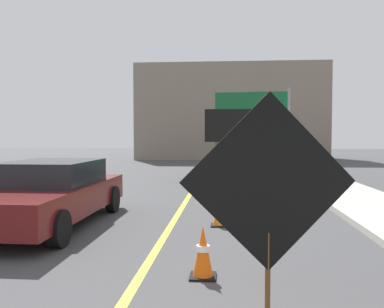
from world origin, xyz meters
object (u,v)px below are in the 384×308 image
pickup_car (49,193)px  highway_guide_sign (277,113)px  arrow_board_trailer (232,185)px  box_truck (247,137)px  traffic_cone_mid_lane (219,211)px  traffic_cone_near_sign (203,252)px  roadwork_sign (269,187)px

pickup_car → highway_guide_sign: 20.05m
arrow_board_trailer → highway_guide_sign: highway_guide_sign is taller
arrow_board_trailer → highway_guide_sign: size_ratio=0.54×
pickup_car → highway_guide_sign: bearing=69.1°
box_truck → highway_guide_sign: 9.05m
pickup_car → traffic_cone_mid_lane: bearing=3.3°
box_truck → traffic_cone_near_sign: 13.08m
traffic_cone_near_sign → highway_guide_sign: bearing=80.6°
traffic_cone_mid_lane → roadwork_sign: bearing=-83.9°
box_truck → traffic_cone_near_sign: (-1.22, -12.94, -1.53)m
highway_guide_sign → traffic_cone_near_sign: (-3.57, -21.53, -3.07)m
arrow_board_trailer → box_truck: bearing=83.5°
box_truck → roadwork_sign: bearing=-92.1°
highway_guide_sign → traffic_cone_mid_lane: 18.91m
roadwork_sign → traffic_cone_mid_lane: bearing=96.1°
arrow_board_trailer → pickup_car: (-3.98, -3.46, 0.22)m
roadwork_sign → traffic_cone_near_sign: (-0.69, 1.74, -1.12)m
roadwork_sign → traffic_cone_mid_lane: size_ratio=3.49×
arrow_board_trailer → traffic_cone_near_sign: 6.45m
highway_guide_sign → traffic_cone_near_sign: size_ratio=7.06×
box_truck → arrow_board_trailer: bearing=-96.5°
arrow_board_trailer → box_truck: size_ratio=0.35×
highway_guide_sign → box_truck: bearing=-105.3°
traffic_cone_mid_lane → pickup_car: bearing=-176.7°
pickup_car → traffic_cone_mid_lane: size_ratio=7.44×
traffic_cone_near_sign → roadwork_sign: bearing=-68.3°
pickup_car → traffic_cone_near_sign: bearing=-40.4°
traffic_cone_near_sign → traffic_cone_mid_lane: 3.19m
arrow_board_trailer → traffic_cone_mid_lane: arrow_board_trailer is taller
box_truck → highway_guide_sign: bearing=74.7°
traffic_cone_near_sign → traffic_cone_mid_lane: traffic_cone_near_sign is taller
arrow_board_trailer → traffic_cone_mid_lane: size_ratio=4.04×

